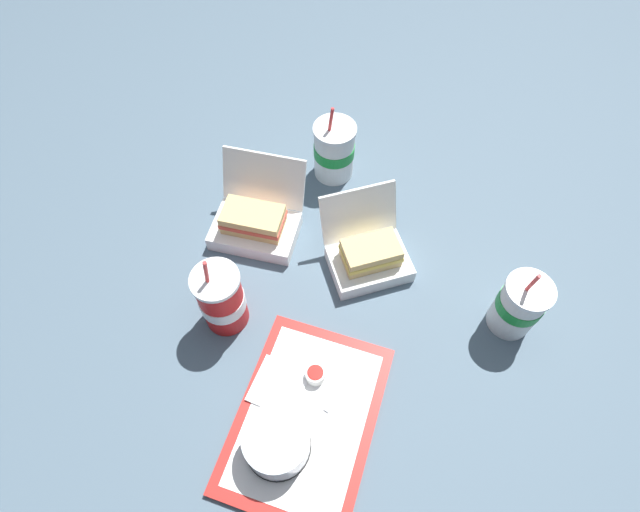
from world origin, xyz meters
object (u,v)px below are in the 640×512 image
clamshell_sandwich_center (369,255)px  ketchup_cup (315,374)px  cake_container (277,442)px  soda_cup_front (334,151)px  food_tray (306,418)px  soda_cup_left (519,305)px  clamshell_sandwich_front (256,222)px  soda_cup_back (222,299)px  plastic_fork (342,388)px

clamshell_sandwich_center → ketchup_cup: bearing=-0.7°
cake_container → soda_cup_front: 0.70m
food_tray → soda_cup_left: (-0.36, 0.32, 0.07)m
cake_container → clamshell_sandwich_front: 0.50m
ketchup_cup → soda_cup_back: bearing=-102.9°
food_tray → soda_cup_back: soda_cup_back is taller
clamshell_sandwich_front → soda_cup_front: size_ratio=1.05×
ketchup_cup → soda_cup_left: bearing=130.0°
soda_cup_left → food_tray: bearing=-41.4°
plastic_fork → clamshell_sandwich_front: clamshell_sandwich_front is taller
cake_container → plastic_fork: size_ratio=1.12×
food_tray → ketchup_cup: (-0.08, -0.02, 0.02)m
soda_cup_back → soda_cup_left: bearing=111.9°
clamshell_sandwich_front → soda_cup_front: 0.27m
food_tray → soda_cup_front: 0.64m
ketchup_cup → soda_cup_left: size_ratio=0.19×
food_tray → soda_cup_left: 0.48m
soda_cup_front → ketchup_cup: bearing=18.3°
clamshell_sandwich_front → ketchup_cup: bearing=44.3°
cake_container → clamshell_sandwich_center: size_ratio=0.50×
clamshell_sandwich_front → soda_cup_back: bearing=10.6°
clamshell_sandwich_center → soda_cup_front: bearing=-142.6°
clamshell_sandwich_center → clamshell_sandwich_front: 0.28m
soda_cup_back → cake_container: bearing=47.2°
ketchup_cup → soda_cup_back: size_ratio=0.17×
plastic_fork → soda_cup_left: (-0.28, 0.27, 0.06)m
clamshell_sandwich_center → soda_cup_front: 0.30m
ketchup_cup → clamshell_sandwich_front: bearing=-135.7°
soda_cup_left → clamshell_sandwich_center: bearing=-92.9°
soda_cup_front → soda_cup_back: (0.48, -0.05, 0.01)m
soda_cup_left → cake_container: bearing=-38.7°
soda_cup_front → cake_container: bearing=13.6°
food_tray → clamshell_sandwich_front: clamshell_sandwich_front is taller
plastic_fork → soda_cup_front: size_ratio=0.51×
cake_container → soda_cup_left: soda_cup_left is taller
cake_container → ketchup_cup: bearing=175.8°
food_tray → soda_cup_left: bearing=138.6°
clamshell_sandwich_center → clamshell_sandwich_front: bearing=-86.6°
cake_container → soda_cup_left: bearing=141.3°
cake_container → ketchup_cup: cake_container is taller
clamshell_sandwich_center → soda_cup_front: (-0.23, -0.18, 0.03)m
clamshell_sandwich_center → cake_container: bearing=-1.9°
soda_cup_left → soda_cup_front: bearing=-116.3°
plastic_fork → soda_cup_back: bearing=-88.0°
soda_cup_left → soda_cup_back: bearing=-68.1°
soda_cup_front → soda_cup_back: soda_cup_back is taller
food_tray → plastic_fork: (-0.08, 0.04, 0.01)m
ketchup_cup → cake_container: bearing=-4.2°
cake_container → soda_cup_back: size_ratio=0.54×
food_tray → cake_container: cake_container is taller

